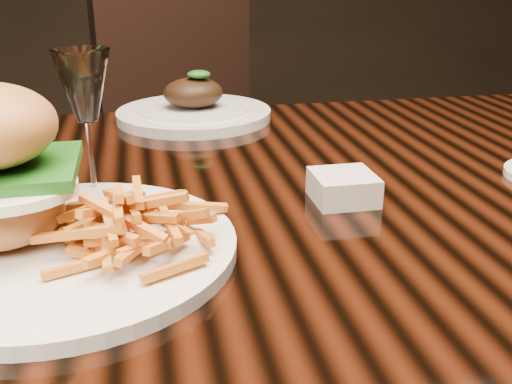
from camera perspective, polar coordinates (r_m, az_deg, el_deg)
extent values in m
cube|color=black|center=(0.79, -1.82, -0.87)|extent=(1.60, 0.90, 0.04)
cylinder|color=silver|center=(0.63, -17.67, -5.24)|extent=(0.34, 0.34, 0.01)
ellipsoid|color=#AC6D37|center=(0.65, -23.20, -1.96)|extent=(0.13, 0.13, 0.06)
ellipsoid|color=white|center=(0.61, -23.19, 0.13)|extent=(0.14, 0.11, 0.01)
ellipsoid|color=orange|center=(0.59, -21.33, 0.17)|extent=(0.03, 0.03, 0.01)
cube|color=silver|center=(0.74, 8.31, 0.45)|extent=(0.10, 0.10, 0.03)
cylinder|color=white|center=(0.78, -15.04, -0.35)|extent=(0.06, 0.06, 0.00)
cylinder|color=white|center=(0.76, -15.39, 3.09)|extent=(0.01, 0.01, 0.09)
cone|color=white|center=(0.74, -16.07, 9.69)|extent=(0.07, 0.07, 0.08)
cylinder|color=white|center=(0.87, -20.74, 4.37)|extent=(0.07, 0.07, 0.09)
cylinder|color=silver|center=(1.13, -5.92, 7.37)|extent=(0.29, 0.29, 0.02)
cylinder|color=silver|center=(1.13, -5.92, 7.47)|extent=(0.20, 0.20, 0.02)
ellipsoid|color=black|center=(1.12, -6.00, 9.38)|extent=(0.11, 0.09, 0.05)
ellipsoid|color=#266E1B|center=(1.10, -5.48, 11.09)|extent=(0.04, 0.03, 0.02)
cube|color=black|center=(1.64, -4.01, 0.64)|extent=(0.60, 0.60, 0.06)
cube|color=black|center=(1.75, -7.57, 10.37)|extent=(0.45, 0.21, 0.50)
cylinder|color=black|center=(1.51, -6.69, -10.93)|extent=(0.04, 0.04, 0.45)
cylinder|color=black|center=(1.68, 5.06, -7.24)|extent=(0.04, 0.04, 0.45)
cylinder|color=black|center=(1.82, -12.00, -5.35)|extent=(0.04, 0.04, 0.45)
cylinder|color=black|center=(1.97, -1.65, -2.78)|extent=(0.04, 0.04, 0.45)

